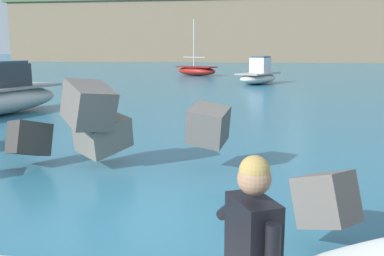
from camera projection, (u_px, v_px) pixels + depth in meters
ground_plane at (127, 219)px, 6.68m from camera, size 400.00×400.00×0.00m
breakwater_jetty at (69, 131)px, 8.48m from camera, size 31.80×5.53×2.13m
boat_near_centre at (258, 75)px, 32.29m from camera, size 3.81×4.64×2.09m
boat_mid_left at (197, 70)px, 42.32m from camera, size 4.67×3.55×5.52m
mooring_buoy_inner at (260, 73)px, 43.34m from camera, size 0.44×0.44×0.44m
mooring_buoy_outer at (269, 73)px, 42.80m from camera, size 0.44×0.44×0.44m
headland_bluff at (220, 32)px, 100.74m from camera, size 86.83×38.98×13.26m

